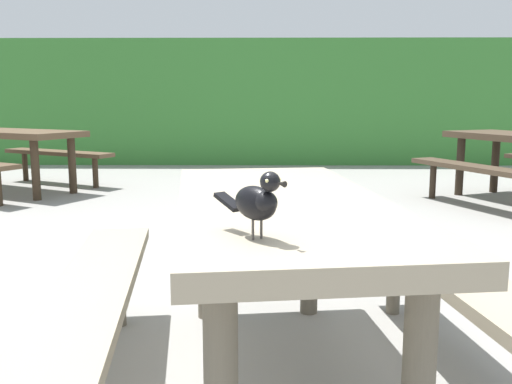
{
  "coord_description": "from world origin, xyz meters",
  "views": [
    {
      "loc": [
        0.29,
        -1.88,
        1.1
      ],
      "look_at": [
        0.27,
        -0.3,
        0.84
      ],
      "focal_mm": 39.39,
      "sensor_mm": 36.0,
      "label": 1
    }
  ],
  "objects": [
    {
      "name": "picnic_table_foreground",
      "position": [
        0.36,
        0.19,
        0.56
      ],
      "size": [
        1.88,
        1.91,
        0.74
      ],
      "color": "gray",
      "rests_on": "ground"
    },
    {
      "name": "picnic_table_mid_right",
      "position": [
        -2.7,
        4.77,
        0.56
      ],
      "size": [
        2.29,
        2.28,
        0.74
      ],
      "color": "brown",
      "rests_on": "ground"
    },
    {
      "name": "bird_grackle",
      "position": [
        0.28,
        -0.46,
        0.84
      ],
      "size": [
        0.2,
        0.24,
        0.18
      ],
      "color": "black",
      "rests_on": "picnic_table_foreground"
    },
    {
      "name": "hedge_wall",
      "position": [
        0.0,
        8.25,
        1.05
      ],
      "size": [
        28.0,
        1.36,
        2.1
      ],
      "primitive_type": "cube",
      "color": "#387A33",
      "rests_on": "ground"
    }
  ]
}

